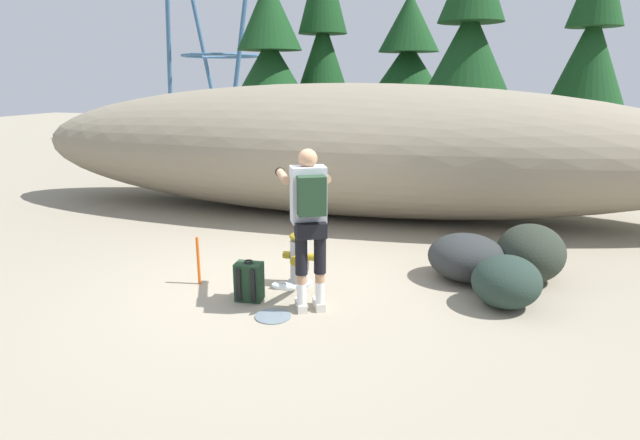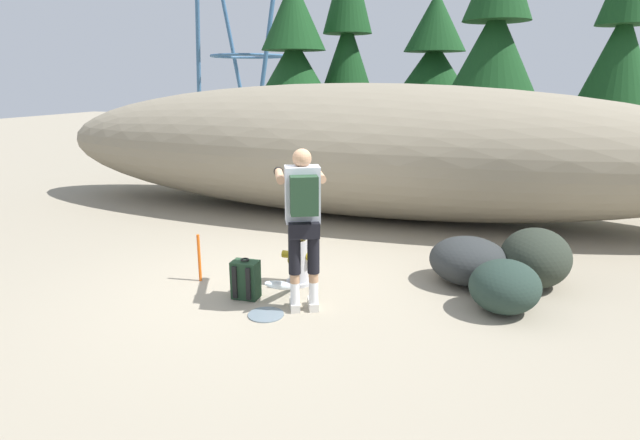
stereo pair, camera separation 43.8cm
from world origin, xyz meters
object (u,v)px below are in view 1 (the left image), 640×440
(fire_hydrant, at_px, (300,259))
(spare_backpack, at_px, (249,282))
(boulder_mid, at_px, (531,253))
(boulder_large, at_px, (467,257))
(survey_stake, at_px, (198,261))
(utility_worker, at_px, (309,210))
(boulder_small, at_px, (506,282))

(fire_hydrant, distance_m, spare_backpack, 0.72)
(boulder_mid, bearing_deg, boulder_large, -165.89)
(boulder_large, distance_m, survey_stake, 3.31)
(utility_worker, height_order, boulder_mid, utility_worker)
(utility_worker, relative_size, boulder_small, 2.20)
(fire_hydrant, height_order, spare_backpack, fire_hydrant)
(fire_hydrant, xyz_separation_m, boulder_mid, (2.71, 0.91, 0.03))
(fire_hydrant, height_order, boulder_mid, fire_hydrant)
(utility_worker, xyz_separation_m, boulder_mid, (2.41, 1.50, -0.75))
(utility_worker, bearing_deg, boulder_small, -100.12)
(boulder_large, xyz_separation_m, boulder_mid, (0.76, 0.19, 0.07))
(boulder_large, bearing_deg, survey_stake, -161.87)
(fire_hydrant, bearing_deg, boulder_mid, 18.56)
(utility_worker, xyz_separation_m, boulder_small, (2.08, 0.61, -0.82))
(utility_worker, bearing_deg, boulder_large, -77.90)
(spare_backpack, bearing_deg, boulder_large, -64.25)
(fire_hydrant, distance_m, boulder_mid, 2.86)
(utility_worker, xyz_separation_m, spare_backpack, (-0.71, 0.02, -0.89))
(utility_worker, distance_m, boulder_mid, 2.94)
(fire_hydrant, bearing_deg, utility_worker, -63.43)
(boulder_large, xyz_separation_m, boulder_small, (0.42, -0.71, -0.00))
(spare_backpack, bearing_deg, boulder_mid, -67.52)
(utility_worker, relative_size, spare_backpack, 3.70)
(spare_backpack, height_order, boulder_large, boulder_large)
(boulder_mid, xyz_separation_m, survey_stake, (-3.90, -1.22, -0.05))
(boulder_small, relative_size, survey_stake, 1.32)
(utility_worker, height_order, boulder_small, utility_worker)
(fire_hydrant, distance_m, boulder_small, 2.37)
(fire_hydrant, bearing_deg, boulder_large, 20.22)
(boulder_large, bearing_deg, spare_backpack, -151.22)
(boulder_large, height_order, boulder_small, boulder_large)
(fire_hydrant, relative_size, spare_backpack, 1.52)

